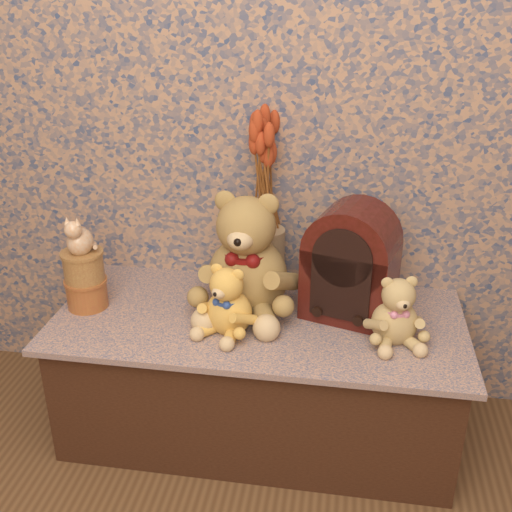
{
  "coord_description": "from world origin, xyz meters",
  "views": [
    {
      "loc": [
        0.26,
        -0.46,
        1.44
      ],
      "look_at": [
        0.0,
        1.16,
        0.68
      ],
      "focal_mm": 42.5,
      "sensor_mm": 36.0,
      "label": 1
    }
  ],
  "objects_px": {
    "teddy_medium": "(229,296)",
    "biscuit_tin_lower": "(87,293)",
    "cat_figurine": "(79,233)",
    "cathedral_radio": "(351,261)",
    "teddy_large": "(248,247)",
    "teddy_small": "(396,306)",
    "ceramic_vase": "(266,259)"
  },
  "relations": [
    {
      "from": "biscuit_tin_lower",
      "to": "ceramic_vase",
      "type": "bearing_deg",
      "value": 21.99
    },
    {
      "from": "teddy_large",
      "to": "cathedral_radio",
      "type": "bearing_deg",
      "value": 3.82
    },
    {
      "from": "teddy_large",
      "to": "teddy_small",
      "type": "height_order",
      "value": "teddy_large"
    },
    {
      "from": "cathedral_radio",
      "to": "ceramic_vase",
      "type": "distance_m",
      "value": 0.33
    },
    {
      "from": "teddy_large",
      "to": "teddy_small",
      "type": "xyz_separation_m",
      "value": [
        0.47,
        -0.13,
        -0.1
      ]
    },
    {
      "from": "cathedral_radio",
      "to": "ceramic_vase",
      "type": "bearing_deg",
      "value": 170.27
    },
    {
      "from": "teddy_medium",
      "to": "biscuit_tin_lower",
      "type": "height_order",
      "value": "teddy_medium"
    },
    {
      "from": "cathedral_radio",
      "to": "cat_figurine",
      "type": "relative_size",
      "value": 2.83
    },
    {
      "from": "teddy_medium",
      "to": "teddy_small",
      "type": "xyz_separation_m",
      "value": [
        0.5,
        0.03,
        -0.0
      ]
    },
    {
      "from": "teddy_large",
      "to": "cat_figurine",
      "type": "height_order",
      "value": "teddy_large"
    },
    {
      "from": "teddy_large",
      "to": "ceramic_vase",
      "type": "distance_m",
      "value": 0.18
    },
    {
      "from": "cathedral_radio",
      "to": "cat_figurine",
      "type": "bearing_deg",
      "value": -158.13
    },
    {
      "from": "teddy_medium",
      "to": "cathedral_radio",
      "type": "distance_m",
      "value": 0.4
    },
    {
      "from": "teddy_medium",
      "to": "cat_figurine",
      "type": "height_order",
      "value": "cat_figurine"
    },
    {
      "from": "teddy_medium",
      "to": "cat_figurine",
      "type": "xyz_separation_m",
      "value": [
        -0.49,
        0.07,
        0.14
      ]
    },
    {
      "from": "cathedral_radio",
      "to": "ceramic_vase",
      "type": "relative_size",
      "value": 1.72
    },
    {
      "from": "biscuit_tin_lower",
      "to": "teddy_medium",
      "type": "bearing_deg",
      "value": -8.24
    },
    {
      "from": "teddy_small",
      "to": "cathedral_radio",
      "type": "xyz_separation_m",
      "value": [
        -0.14,
        0.13,
        0.07
      ]
    },
    {
      "from": "teddy_medium",
      "to": "cathedral_radio",
      "type": "height_order",
      "value": "cathedral_radio"
    },
    {
      "from": "teddy_small",
      "to": "cathedral_radio",
      "type": "relative_size",
      "value": 0.61
    },
    {
      "from": "teddy_medium",
      "to": "biscuit_tin_lower",
      "type": "distance_m",
      "value": 0.5
    },
    {
      "from": "teddy_medium",
      "to": "cathedral_radio",
      "type": "relative_size",
      "value": 0.63
    },
    {
      "from": "biscuit_tin_lower",
      "to": "cat_figurine",
      "type": "height_order",
      "value": "cat_figurine"
    },
    {
      "from": "teddy_medium",
      "to": "biscuit_tin_lower",
      "type": "xyz_separation_m",
      "value": [
        -0.49,
        0.07,
        -0.07
      ]
    },
    {
      "from": "teddy_large",
      "to": "cathedral_radio",
      "type": "relative_size",
      "value": 1.14
    },
    {
      "from": "teddy_large",
      "to": "biscuit_tin_lower",
      "type": "height_order",
      "value": "teddy_large"
    },
    {
      "from": "teddy_medium",
      "to": "ceramic_vase",
      "type": "distance_m",
      "value": 0.31
    },
    {
      "from": "cathedral_radio",
      "to": "cat_figurine",
      "type": "xyz_separation_m",
      "value": [
        -0.85,
        -0.09,
        0.07
      ]
    },
    {
      "from": "teddy_small",
      "to": "cathedral_radio",
      "type": "bearing_deg",
      "value": 121.49
    },
    {
      "from": "ceramic_vase",
      "to": "cathedral_radio",
      "type": "bearing_deg",
      "value": -25.77
    },
    {
      "from": "cathedral_radio",
      "to": "teddy_large",
      "type": "bearing_deg",
      "value": -163.19
    },
    {
      "from": "teddy_medium",
      "to": "teddy_small",
      "type": "relative_size",
      "value": 1.03
    }
  ]
}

